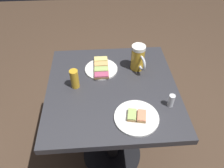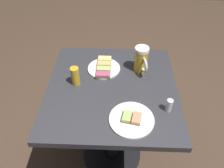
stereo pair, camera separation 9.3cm
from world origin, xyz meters
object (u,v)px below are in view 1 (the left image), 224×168
object	(u,v)px
plate_far	(137,117)
salt_shaker	(171,101)
plate_near	(101,68)
beer_glass_small	(75,79)
beer_mug	(138,58)

from	to	relation	value
plate_far	salt_shaker	xyz separation A→B (m)	(-0.18, -0.07, 0.03)
plate_near	plate_far	bearing A→B (deg)	112.66
plate_near	plate_far	distance (m)	0.40
plate_near	salt_shaker	size ratio (longest dim) A/B	2.74
beer_glass_small	salt_shaker	world-z (taller)	beer_glass_small
plate_far	beer_glass_small	bearing A→B (deg)	-38.64
plate_near	salt_shaker	bearing A→B (deg)	137.90
plate_far	salt_shaker	size ratio (longest dim) A/B	3.04
beer_glass_small	salt_shaker	bearing A→B (deg)	160.29
plate_near	beer_glass_small	world-z (taller)	beer_glass_small
beer_mug	salt_shaker	size ratio (longest dim) A/B	2.20
beer_mug	salt_shaker	world-z (taller)	beer_mug
plate_near	beer_mug	bearing A→B (deg)	179.38
beer_mug	beer_glass_small	bearing A→B (deg)	19.61
beer_glass_small	beer_mug	bearing A→B (deg)	-160.39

